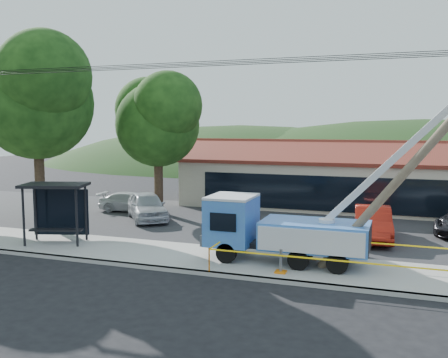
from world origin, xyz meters
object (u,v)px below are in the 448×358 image
car_silver (147,221)px  car_white (131,213)px  utility_truck (283,227)px  leaning_pole (422,154)px  car_red (372,241)px  bus_shelter (56,199)px

car_silver → car_white: car_silver is taller
utility_truck → leaning_pole: size_ratio=1.37×
car_red → car_white: bearing=163.4°
utility_truck → car_white: utility_truck is taller
car_red → car_white: car_red is taller
utility_truck → bus_shelter: 10.86m
utility_truck → car_white: (-12.01, 8.54, -1.59)m
leaning_pole → car_white: (-17.13, 8.88, -4.68)m
utility_truck → leaning_pole: 5.99m
car_white → bus_shelter: bearing=179.7°
utility_truck → leaning_pole: (5.12, -0.33, 3.09)m
car_silver → car_red: car_silver is taller
leaning_pole → car_red: (-1.89, 5.91, -4.68)m
bus_shelter → car_white: (-1.17, 8.85, -2.22)m
bus_shelter → leaning_pole: bearing=-17.6°
car_silver → car_white: 3.24m
car_red → utility_truck: bearing=-125.6°
bus_shelter → car_white: bearing=80.1°
car_white → leaning_pole: bearing=-125.3°
leaning_pole → bus_shelter: leaning_pole is taller
utility_truck → car_red: (3.22, 5.57, -1.59)m
car_red → car_white: size_ratio=1.15×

